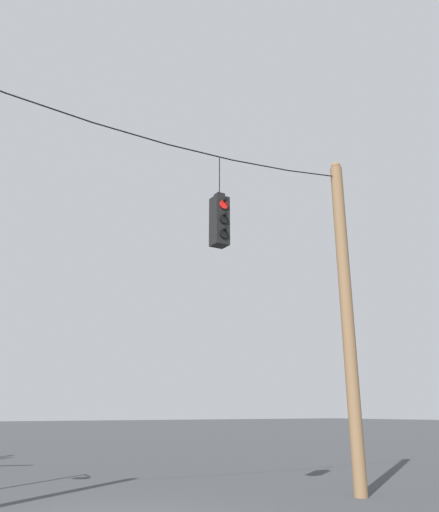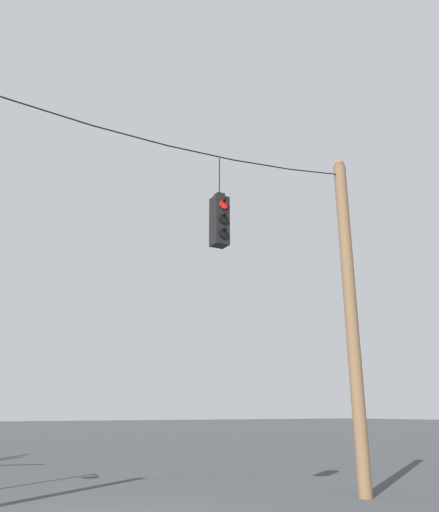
{
  "view_description": "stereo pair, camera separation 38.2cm",
  "coord_description": "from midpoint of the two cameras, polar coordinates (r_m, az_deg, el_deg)",
  "views": [
    {
      "loc": [
        -3.18,
        -8.81,
        1.83
      ],
      "look_at": [
        2.13,
        -0.0,
        5.04
      ],
      "focal_mm": 35.0,
      "sensor_mm": 36.0,
      "label": 1
    },
    {
      "loc": [
        -2.85,
        -9.0,
        1.83
      ],
      "look_at": [
        2.13,
        -0.0,
        5.04
      ],
      "focal_mm": 35.0,
      "sensor_mm": 36.0,
      "label": 2
    }
  ],
  "objects": [
    {
      "name": "utility_pole_right",
      "position": [
        12.76,
        15.64,
        -6.25
      ],
      "size": [
        0.31,
        0.31,
        8.32
      ],
      "color": "brown",
      "rests_on": "ground_plane"
    },
    {
      "name": "span_wire",
      "position": [
        11.0,
        -9.04,
        14.2
      ],
      "size": [
        11.66,
        0.03,
        0.54
      ],
      "color": "black"
    },
    {
      "name": "traffic_light_near_left_pole",
      "position": [
        11.05,
        0.99,
        4.06
      ],
      "size": [
        0.34,
        0.58,
        2.16
      ],
      "color": "black"
    }
  ]
}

